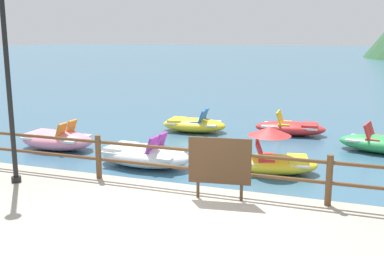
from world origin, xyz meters
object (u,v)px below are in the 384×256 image
object	(u,v)px
lamp_post	(7,67)
pedal_boat_6	(290,128)
pedal_boat_2	(144,155)
pedal_boat_1	(273,158)
sign_board	(220,162)
pedal_boat_0	(57,140)
pedal_boat_4	(381,143)
pedal_boat_5	(194,124)

from	to	relation	value
lamp_post	pedal_boat_6	distance (m)	9.96
pedal_boat_2	pedal_boat_1	bearing A→B (deg)	9.35
sign_board	pedal_boat_6	bearing A→B (deg)	88.17
lamp_post	pedal_boat_1	size ratio (longest dim) A/B	1.65
pedal_boat_0	pedal_boat_1	bearing A→B (deg)	-1.56
pedal_boat_0	pedal_boat_2	bearing A→B (deg)	-12.51
lamp_post	pedal_boat_0	xyz separation A→B (m)	(-1.88, 3.97, -2.51)
pedal_boat_4	lamp_post	bearing A→B (deg)	-137.19
sign_board	lamp_post	bearing A→B (deg)	-173.88
pedal_boat_4	pedal_boat_5	distance (m)	6.32
pedal_boat_0	pedal_boat_5	size ratio (longest dim) A/B	0.99
lamp_post	pedal_boat_1	xyz separation A→B (m)	(4.76, 3.79, -2.43)
pedal_boat_1	pedal_boat_5	distance (m)	5.36
lamp_post	pedal_boat_4	xyz separation A→B (m)	(7.46, 6.92, -2.54)
pedal_boat_5	pedal_boat_1	bearing A→B (deg)	-48.60
pedal_boat_1	pedal_boat_4	xyz separation A→B (m)	(2.71, 3.13, -0.11)
sign_board	pedal_boat_0	distance (m)	7.17
lamp_post	pedal_boat_6	world-z (taller)	lamp_post
lamp_post	pedal_boat_5	distance (m)	8.30
pedal_boat_4	sign_board	bearing A→B (deg)	-115.99
pedal_boat_1	pedal_boat_6	distance (m)	4.69
pedal_boat_2	pedal_boat_4	xyz separation A→B (m)	(6.05, 3.68, -0.03)
pedal_boat_0	pedal_boat_6	bearing A→B (deg)	34.89
lamp_post	pedal_boat_6	bearing A→B (deg)	61.62
pedal_boat_2	pedal_boat_5	xyz separation A→B (m)	(-0.20, 4.57, -0.04)
sign_board	pedal_boat_1	world-z (taller)	sign_board
pedal_boat_1	sign_board	bearing A→B (deg)	-97.53
sign_board	pedal_boat_4	bearing A→B (deg)	64.01
lamp_post	pedal_boat_4	size ratio (longest dim) A/B	1.53
lamp_post	pedal_boat_1	world-z (taller)	lamp_post
lamp_post	pedal_boat_2	size ratio (longest dim) A/B	1.50
pedal_boat_6	pedal_boat_5	bearing A→B (deg)	-168.87
pedal_boat_0	pedal_boat_1	distance (m)	6.64
sign_board	pedal_boat_5	xyz separation A→B (m)	(-3.11, 7.35, -0.87)
pedal_boat_1	pedal_boat_0	bearing A→B (deg)	178.44
pedal_boat_4	pedal_boat_5	bearing A→B (deg)	171.86
pedal_boat_4	pedal_boat_6	bearing A→B (deg)	151.70
pedal_boat_2	pedal_boat_5	bearing A→B (deg)	92.55
sign_board	pedal_boat_5	bearing A→B (deg)	112.92
lamp_post	pedal_boat_4	bearing A→B (deg)	42.81
pedal_boat_5	sign_board	bearing A→B (deg)	-67.08
lamp_post	pedal_boat_1	distance (m)	6.55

